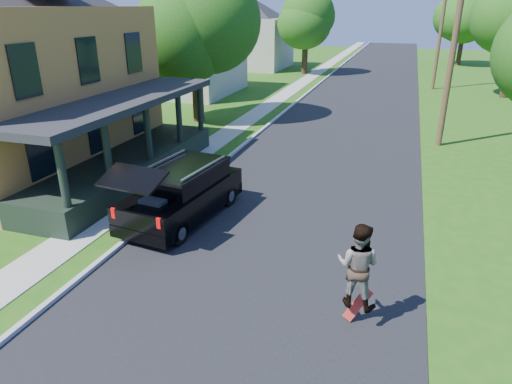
% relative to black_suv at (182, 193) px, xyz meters
% --- Properties ---
extents(ground, '(140.00, 140.00, 0.00)m').
position_rel_black_suv_xyz_m(ground, '(3.20, -3.42, -0.87)').
color(ground, '#225B12').
rests_on(ground, ground).
extents(street, '(8.00, 120.00, 0.02)m').
position_rel_black_suv_xyz_m(street, '(3.20, 16.58, -0.87)').
color(street, black).
rests_on(street, ground).
extents(curb, '(0.15, 120.00, 0.12)m').
position_rel_black_suv_xyz_m(curb, '(-0.85, 16.58, -0.87)').
color(curb, '#ADADA7').
rests_on(curb, ground).
extents(sidewalk, '(1.30, 120.00, 0.03)m').
position_rel_black_suv_xyz_m(sidewalk, '(-2.40, 16.58, -0.87)').
color(sidewalk, '#9E9C95').
rests_on(sidewalk, ground).
extents(front_walk, '(6.50, 1.20, 0.03)m').
position_rel_black_suv_xyz_m(front_walk, '(-6.30, 2.58, -0.87)').
color(front_walk, '#9E9C95').
rests_on(front_walk, ground).
extents(neighbor_house_mid, '(12.78, 12.78, 8.30)m').
position_rel_black_suv_xyz_m(neighbor_house_mid, '(-10.30, 20.58, 3.32)').
color(neighbor_house_mid, '#BAB3A5').
rests_on(neighbor_house_mid, ground).
extents(neighbor_house_far, '(12.78, 12.78, 8.30)m').
position_rel_black_suv_xyz_m(neighbor_house_far, '(-10.30, 36.58, 3.32)').
color(neighbor_house_far, '#BAB3A5').
rests_on(neighbor_house_far, ground).
extents(black_suv, '(2.41, 5.08, 2.28)m').
position_rel_black_suv_xyz_m(black_suv, '(0.00, 0.00, 0.00)').
color(black_suv, black).
rests_on(black_suv, ground).
extents(skateboarder, '(1.01, 0.85, 1.85)m').
position_rel_black_suv_xyz_m(skateboarder, '(5.70, -3.48, 0.50)').
color(skateboarder, black).
rests_on(skateboarder, ground).
extents(skateboard, '(0.58, 0.31, 0.75)m').
position_rel_black_suv_xyz_m(skateboard, '(5.77, -3.44, -0.49)').
color(skateboard, '#B11A0F').
rests_on(skateboard, ground).
extents(tree_left_mid, '(7.51, 7.19, 8.95)m').
position_rel_black_suv_xyz_m(tree_left_mid, '(-5.10, 12.23, 4.81)').
color(tree_left_mid, black).
rests_on(tree_left_mid, ground).
extents(tree_left_far, '(5.58, 5.55, 8.19)m').
position_rel_black_suv_xyz_m(tree_left_far, '(-3.50, 33.52, 4.50)').
color(tree_left_far, black).
rests_on(tree_left_far, ground).
extents(tree_right_far, '(6.55, 6.37, 7.81)m').
position_rel_black_suv_xyz_m(tree_right_far, '(11.44, 45.56, 4.08)').
color(tree_right_far, black).
rests_on(tree_right_far, ground).
extents(utility_pole_near, '(1.71, 0.29, 10.61)m').
position_rel_black_suv_xyz_m(utility_pole_near, '(8.02, 11.15, 4.59)').
color(utility_pole_near, '#462D20').
rests_on(utility_pole_near, ground).
extents(utility_pole_far, '(1.63, 0.28, 8.82)m').
position_rel_black_suv_xyz_m(utility_pole_far, '(8.26, 27.93, 3.68)').
color(utility_pole_far, '#462D20').
rests_on(utility_pole_far, ground).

